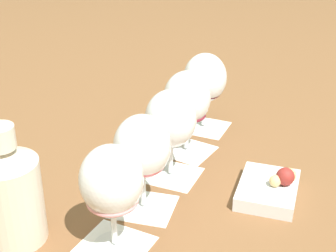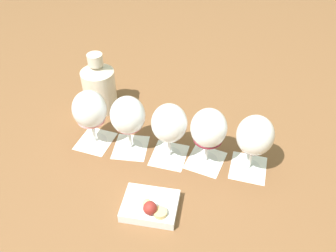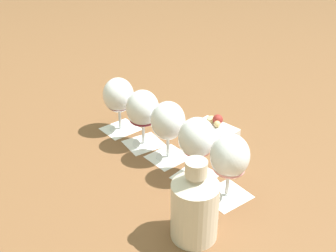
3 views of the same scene
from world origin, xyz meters
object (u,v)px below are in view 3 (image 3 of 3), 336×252
at_px(wine_glass_3, 143,110).
at_px(wine_glass_4, 119,97).
at_px(ceramic_vase, 195,205).
at_px(wine_glass_0, 230,158).
at_px(snack_dish, 214,130).
at_px(wine_glass_2, 170,123).
at_px(wine_glass_1, 197,140).

distance_m(wine_glass_3, wine_glass_4, 0.12).
bearing_deg(ceramic_vase, wine_glass_0, -116.44).
distance_m(ceramic_vase, snack_dish, 0.46).
xyz_separation_m(wine_glass_0, wine_glass_2, (0.17, -0.16, -0.00)).
height_order(wine_glass_2, wine_glass_4, same).
bearing_deg(wine_glass_2, wine_glass_3, -36.46).
xyz_separation_m(wine_glass_4, snack_dish, (-0.30, -0.00, -0.10)).
bearing_deg(wine_glass_4, wine_glass_3, 139.16).
height_order(wine_glass_2, snack_dish, wine_glass_2).
distance_m(wine_glass_0, wine_glass_3, 0.34).
bearing_deg(wine_glass_1, wine_glass_3, -40.95).
xyz_separation_m(wine_glass_3, ceramic_vase, (-0.18, 0.37, -0.03)).
bearing_deg(snack_dish, wine_glass_3, 21.29).
xyz_separation_m(wine_glass_1, wine_glass_3, (0.17, -0.15, 0.00)).
relative_size(wine_glass_0, snack_dish, 1.04).
xyz_separation_m(ceramic_vase, snack_dish, (-0.03, -0.45, -0.07)).
bearing_deg(wine_glass_2, wine_glass_0, 136.91).
distance_m(wine_glass_2, ceramic_vase, 0.32).
bearing_deg(wine_glass_4, wine_glass_0, 139.09).
distance_m(wine_glass_0, snack_dish, 0.32).
height_order(wine_glass_0, wine_glass_3, same).
xyz_separation_m(wine_glass_2, wine_glass_3, (0.09, -0.07, 0.00)).
height_order(wine_glass_0, snack_dish, wine_glass_0).
relative_size(wine_glass_1, wine_glass_4, 1.00).
bearing_deg(wine_glass_2, ceramic_vase, 106.88).
bearing_deg(wine_glass_4, snack_dish, -179.27).
height_order(wine_glass_1, snack_dish, wine_glass_1).
relative_size(wine_glass_3, wine_glass_4, 1.00).
bearing_deg(wine_glass_1, snack_dish, -100.49).
bearing_deg(ceramic_vase, wine_glass_1, -87.14).
xyz_separation_m(wine_glass_0, wine_glass_4, (0.35, -0.30, -0.00)).
distance_m(wine_glass_2, wine_glass_4, 0.23).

